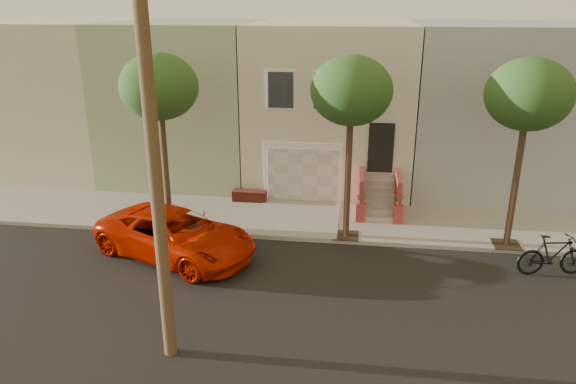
# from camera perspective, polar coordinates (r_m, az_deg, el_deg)

# --- Properties ---
(ground) EXTENTS (90.00, 90.00, 0.00)m
(ground) POSITION_cam_1_polar(r_m,az_deg,el_deg) (15.89, 2.02, -10.76)
(ground) COLOR black
(ground) RESTS_ON ground
(sidewalk) EXTENTS (40.00, 3.70, 0.15)m
(sidewalk) POSITION_cam_1_polar(r_m,az_deg,el_deg) (20.63, 3.50, -3.04)
(sidewalk) COLOR gray
(sidewalk) RESTS_ON ground
(house_row) EXTENTS (33.10, 11.70, 7.00)m
(house_row) POSITION_cam_1_polar(r_m,az_deg,el_deg) (25.23, 4.69, 9.65)
(house_row) COLOR beige
(house_row) RESTS_ON sidewalk
(tree_left) EXTENTS (2.70, 2.57, 6.30)m
(tree_left) POSITION_cam_1_polar(r_m,az_deg,el_deg) (18.99, -13.59, 10.74)
(tree_left) COLOR #2D2116
(tree_left) RESTS_ON sidewalk
(tree_mid) EXTENTS (2.70, 2.57, 6.30)m
(tree_mid) POSITION_cam_1_polar(r_m,az_deg,el_deg) (17.75, 6.77, 10.54)
(tree_mid) COLOR #2D2116
(tree_mid) RESTS_ON sidewalk
(tree_right) EXTENTS (2.70, 2.57, 6.30)m
(tree_right) POSITION_cam_1_polar(r_m,az_deg,el_deg) (18.50, 24.29, 9.33)
(tree_right) COLOR #2D2116
(tree_right) RESTS_ON sidewalk
(pickup_truck) EXTENTS (6.12, 4.53, 1.55)m
(pickup_truck) POSITION_cam_1_polar(r_m,az_deg,el_deg) (18.08, -11.88, -4.46)
(pickup_truck) COLOR #BE1700
(pickup_truck) RESTS_ON ground
(motorcycle) EXTENTS (2.30, 1.00, 1.34)m
(motorcycle) POSITION_cam_1_polar(r_m,az_deg,el_deg) (18.47, 26.41, -6.05)
(motorcycle) COLOR black
(motorcycle) RESTS_ON ground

